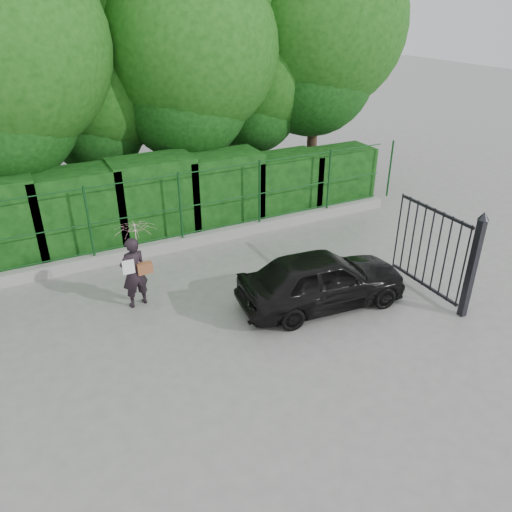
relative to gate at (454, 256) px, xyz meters
name	(u,v)px	position (x,y,z in m)	size (l,w,h in m)	color
ground	(242,344)	(-4.60, 0.72, -1.19)	(80.00, 80.00, 0.00)	gray
kerb	(169,246)	(-4.60, 5.22, -1.04)	(14.00, 0.25, 0.30)	#9E9E99
fence	(174,207)	(-4.38, 5.22, 0.01)	(14.13, 0.06, 1.80)	#0F3E17
hedge	(147,203)	(-4.82, 6.22, -0.15)	(14.20, 1.20, 2.27)	black
trees	(159,51)	(-3.46, 8.46, 3.43)	(17.10, 6.15, 8.08)	black
gate	(454,256)	(0.00, 0.00, 0.00)	(0.22, 2.33, 2.36)	black
woman	(136,253)	(-5.93, 3.06, 0.05)	(0.92, 0.90, 1.90)	black
car	(322,279)	(-2.43, 1.24, -0.56)	(1.48, 3.67, 1.25)	black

